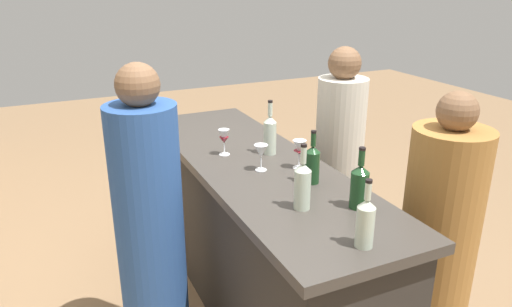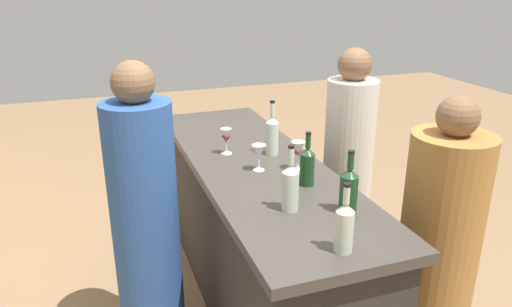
% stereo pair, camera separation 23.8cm
% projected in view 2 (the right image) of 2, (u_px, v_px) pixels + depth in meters
% --- Properties ---
extents(ground_plane, '(12.00, 12.00, 0.00)m').
position_uv_depth(ground_plane, '(256.00, 303.00, 3.04)').
color(ground_plane, '#846647').
extents(bar_counter, '(2.24, 0.69, 0.96)m').
position_uv_depth(bar_counter, '(256.00, 236.00, 2.87)').
color(bar_counter, '#2A2723').
rests_on(bar_counter, ground).
extents(wine_bottle_leftmost_clear_pale, '(0.07, 0.07, 0.28)m').
position_uv_depth(wine_bottle_leftmost_clear_pale, '(343.00, 226.00, 1.80)').
color(wine_bottle_leftmost_clear_pale, '#B7C6B2').
rests_on(wine_bottle_leftmost_clear_pale, bar_counter).
extents(wine_bottle_second_left_olive_green, '(0.08, 0.08, 0.29)m').
position_uv_depth(wine_bottle_second_left_olive_green, '(349.00, 189.00, 2.10)').
color(wine_bottle_second_left_olive_green, '#193D1E').
rests_on(wine_bottle_second_left_olive_green, bar_counter).
extents(wine_bottle_center_clear_pale, '(0.08, 0.08, 0.31)m').
position_uv_depth(wine_bottle_center_clear_pale, '(290.00, 186.00, 2.12)').
color(wine_bottle_center_clear_pale, '#B7C6B2').
rests_on(wine_bottle_center_clear_pale, bar_counter).
extents(wine_bottle_second_right_olive_green, '(0.07, 0.07, 0.27)m').
position_uv_depth(wine_bottle_second_right_olive_green, '(307.00, 165.00, 2.38)').
color(wine_bottle_second_right_olive_green, '#193D1E').
rests_on(wine_bottle_second_right_olive_green, bar_counter).
extents(wine_bottle_rightmost_clear_pale, '(0.08, 0.08, 0.32)m').
position_uv_depth(wine_bottle_rightmost_clear_pale, '(272.00, 134.00, 2.78)').
color(wine_bottle_rightmost_clear_pale, '#B7C6B2').
rests_on(wine_bottle_rightmost_clear_pale, bar_counter).
extents(wine_glass_near_left, '(0.07, 0.07, 0.16)m').
position_uv_depth(wine_glass_near_left, '(298.00, 150.00, 2.56)').
color(wine_glass_near_left, white).
rests_on(wine_glass_near_left, bar_counter).
extents(wine_glass_near_center, '(0.08, 0.08, 0.14)m').
position_uv_depth(wine_glass_near_center, '(259.00, 152.00, 2.55)').
color(wine_glass_near_center, white).
rests_on(wine_glass_near_center, bar_counter).
extents(wine_glass_near_right, '(0.06, 0.06, 0.15)m').
position_uv_depth(wine_glass_near_right, '(226.00, 137.00, 2.79)').
color(wine_glass_near_right, white).
rests_on(wine_glass_near_right, bar_counter).
extents(person_left_guest, '(0.37, 0.37, 1.51)m').
position_uv_depth(person_left_guest, '(347.00, 167.00, 3.31)').
color(person_left_guest, beige).
rests_on(person_left_guest, ground).
extents(person_center_guest, '(0.47, 0.47, 1.43)m').
position_uv_depth(person_center_guest, '(438.00, 246.00, 2.45)').
color(person_center_guest, '#9E6B33').
rests_on(person_center_guest, ground).
extents(person_right_guest, '(0.44, 0.44, 1.58)m').
position_uv_depth(person_right_guest, '(146.00, 226.00, 2.48)').
color(person_right_guest, '#284C8C').
rests_on(person_right_guest, ground).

